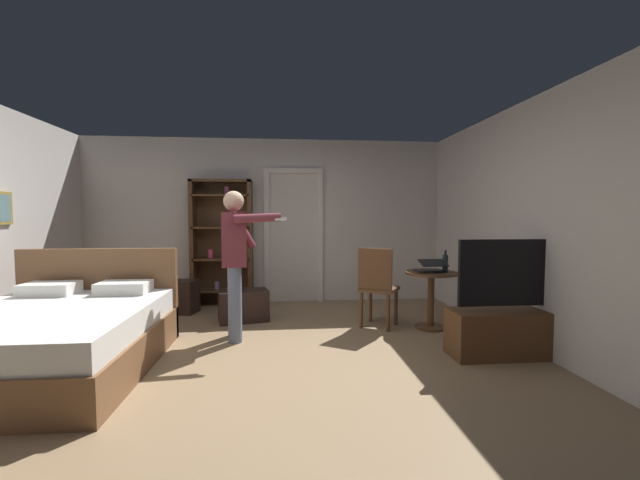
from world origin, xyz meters
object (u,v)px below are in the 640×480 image
(wooden_chair, at_px, (377,284))
(person_blue_shirt, at_px, (235,254))
(bookshelf, at_px, (222,238))
(bottle_on_table, at_px, (445,263))
(bed, at_px, (54,337))
(tv_flatscreen, at_px, (512,323))
(side_table, at_px, (431,290))
(suitcase_dark, at_px, (243,306))
(laptop, at_px, (430,268))
(suitcase_small, at_px, (180,297))

(wooden_chair, distance_m, person_blue_shirt, 1.75)
(bookshelf, relative_size, bottle_on_table, 7.20)
(wooden_chair, xyz_separation_m, person_blue_shirt, (-1.68, -0.28, 0.41))
(bed, distance_m, bottle_on_table, 4.10)
(bottle_on_table, xyz_separation_m, person_blue_shirt, (-2.47, -0.12, 0.14))
(tv_flatscreen, bearing_deg, side_table, 113.52)
(person_blue_shirt, bearing_deg, suitcase_dark, 89.43)
(laptop, height_order, suitcase_dark, laptop)
(laptop, relative_size, person_blue_shirt, 0.20)
(suitcase_small, bearing_deg, side_table, -5.16)
(side_table, height_order, suitcase_dark, side_table)
(side_table, xyz_separation_m, laptop, (-0.03, -0.04, 0.28))
(laptop, relative_size, suitcase_small, 0.72)
(wooden_chair, bearing_deg, tv_flatscreen, -44.96)
(suitcase_dark, bearing_deg, person_blue_shirt, -103.66)
(wooden_chair, height_order, suitcase_dark, wooden_chair)
(suitcase_dark, relative_size, suitcase_small, 1.36)
(tv_flatscreen, height_order, laptop, tv_flatscreen)
(side_table, relative_size, suitcase_dark, 1.11)
(tv_flatscreen, relative_size, bottle_on_table, 4.55)
(laptop, height_order, bottle_on_table, bottle_on_table)
(bookshelf, bearing_deg, tv_flatscreen, -38.68)
(bottle_on_table, distance_m, suitcase_small, 3.65)
(bottle_on_table, xyz_separation_m, suitcase_dark, (-2.46, 0.62, -0.61))
(person_blue_shirt, bearing_deg, tv_flatscreen, -16.18)
(laptop, bearing_deg, bottle_on_table, -12.31)
(bookshelf, xyz_separation_m, suitcase_dark, (0.41, -0.99, -0.83))
(bookshelf, relative_size, wooden_chair, 1.94)
(bottle_on_table, distance_m, wooden_chair, 0.85)
(bed, relative_size, bookshelf, 1.04)
(wooden_chair, height_order, person_blue_shirt, person_blue_shirt)
(person_blue_shirt, bearing_deg, wooden_chair, 9.57)
(suitcase_dark, bearing_deg, side_table, -26.28)
(person_blue_shirt, distance_m, suitcase_small, 1.75)
(suitcase_small, bearing_deg, tv_flatscreen, -16.17)
(laptop, relative_size, suitcase_dark, 0.53)
(person_blue_shirt, bearing_deg, suitcase_small, 126.02)
(bookshelf, xyz_separation_m, bottle_on_table, (2.87, -1.61, -0.22))
(bottle_on_table, height_order, person_blue_shirt, person_blue_shirt)
(bookshelf, relative_size, person_blue_shirt, 1.16)
(bed, xyz_separation_m, person_blue_shirt, (1.51, 0.78, 0.65))
(tv_flatscreen, height_order, wooden_chair, tv_flatscreen)
(side_table, height_order, laptop, laptop)
(tv_flatscreen, distance_m, bottle_on_table, 1.08)
(person_blue_shirt, bearing_deg, bed, -152.73)
(bookshelf, distance_m, bottle_on_table, 3.30)
(wooden_chair, bearing_deg, bed, -161.60)
(side_table, distance_m, person_blue_shirt, 2.39)
(bed, xyz_separation_m, suitcase_dark, (1.51, 1.52, -0.10))
(laptop, bearing_deg, suitcase_dark, 165.63)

